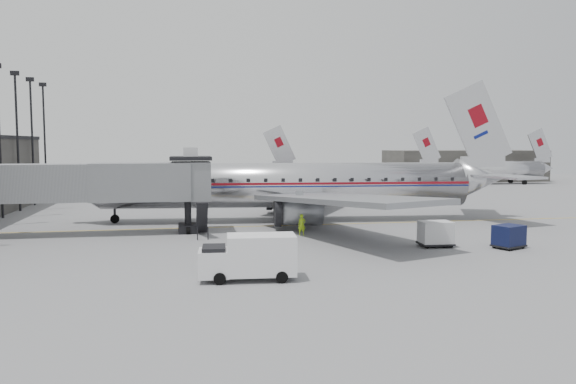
{
  "coord_description": "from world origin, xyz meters",
  "views": [
    {
      "loc": [
        -9.32,
        -43.73,
        7.47
      ],
      "look_at": [
        -0.65,
        4.32,
        3.2
      ],
      "focal_mm": 35.0,
      "sensor_mm": 36.0,
      "label": 1
    }
  ],
  "objects_px": {
    "airliner": "(295,185)",
    "baggage_cart_white": "(436,233)",
    "service_van": "(249,256)",
    "ramp_worker": "(302,225)",
    "baggage_cart_navy": "(509,236)"
  },
  "relations": [
    {
      "from": "airliner",
      "to": "baggage_cart_white",
      "type": "height_order",
      "value": "airliner"
    },
    {
      "from": "service_van",
      "to": "ramp_worker",
      "type": "height_order",
      "value": "service_van"
    },
    {
      "from": "ramp_worker",
      "to": "baggage_cart_white",
      "type": "bearing_deg",
      "value": -41.45
    },
    {
      "from": "airliner",
      "to": "service_van",
      "type": "distance_m",
      "value": 23.72
    },
    {
      "from": "ramp_worker",
      "to": "service_van",
      "type": "bearing_deg",
      "value": -116.53
    },
    {
      "from": "service_van",
      "to": "baggage_cart_navy",
      "type": "height_order",
      "value": "service_van"
    },
    {
      "from": "baggage_cart_white",
      "to": "service_van",
      "type": "bearing_deg",
      "value": -149.76
    },
    {
      "from": "service_van",
      "to": "ramp_worker",
      "type": "relative_size",
      "value": 3.12
    },
    {
      "from": "service_van",
      "to": "baggage_cart_navy",
      "type": "xyz_separation_m",
      "value": [
        19.19,
        5.91,
        -0.42
      ]
    },
    {
      "from": "airliner",
      "to": "baggage_cart_white",
      "type": "bearing_deg",
      "value": -59.06
    },
    {
      "from": "service_van",
      "to": "baggage_cart_white",
      "type": "height_order",
      "value": "service_van"
    },
    {
      "from": "airliner",
      "to": "service_van",
      "type": "height_order",
      "value": "airliner"
    },
    {
      "from": "service_van",
      "to": "baggage_cart_white",
      "type": "bearing_deg",
      "value": 31.49
    },
    {
      "from": "airliner",
      "to": "baggage_cart_navy",
      "type": "relative_size",
      "value": 16.77
    },
    {
      "from": "airliner",
      "to": "baggage_cart_white",
      "type": "distance_m",
      "value": 17.01
    }
  ]
}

